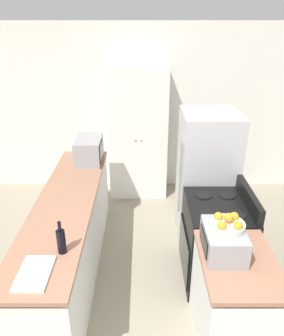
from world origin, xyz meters
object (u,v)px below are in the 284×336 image
Objects in this scene: stove at (217,241)px; toaster_oven at (225,241)px; wine_bottle at (63,241)px; fruit_bowl at (229,224)px; pantry_cabinet at (140,134)px; microwave at (91,150)px; refrigerator at (207,178)px.

toaster_oven reaches higher than stove.
wine_bottle is 0.70× the size of toaster_oven.
toaster_oven is 0.16m from fruit_bowl.
fruit_bowl is (1.31, 0.00, 0.16)m from wine_bottle.
microwave is at bearing -126.64° from pantry_cabinet.
stove is at bearing 26.86° from wine_bottle.
fruit_bowl is at bearing 32.69° from toaster_oven.
stove is 4.00× the size of fruit_bowl.
refrigerator reaches higher than toaster_oven.
wine_bottle is at bearing -179.80° from fruit_bowl.
fruit_bowl is (-0.13, -1.52, 0.36)m from refrigerator.
pantry_cabinet is 4.79× the size of toaster_oven.
stove is 0.65× the size of refrigerator.
refrigerator is at bearing 46.56° from wine_bottle.
pantry_cabinet reaches higher than fruit_bowl.
fruit_bowl reaches higher than microwave.
microwave is 1.21× the size of toaster_oven.
refrigerator is 1.53m from microwave.
pantry_cabinet is 2.73m from wine_bottle.
wine_bottle reaches higher than toaster_oven.
refrigerator is (0.85, -1.14, -0.18)m from pantry_cabinet.
stove is 2.12× the size of microwave.
fruit_bowl is at bearing -53.27° from microwave.
stove is 0.88m from refrigerator.
microwave is 1.82m from wine_bottle.
refrigerator is 1.57m from fruit_bowl.
refrigerator is at bearing -53.18° from pantry_cabinet.
pantry_cabinet reaches higher than stove.
microwave is 1.74× the size of wine_bottle.
refrigerator is 5.68× the size of wine_bottle.
microwave is at bearing 126.10° from toaster_oven.
wine_bottle is 1.32m from fruit_bowl.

